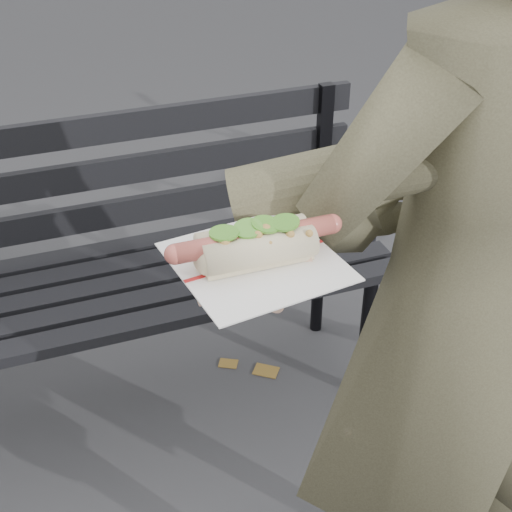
# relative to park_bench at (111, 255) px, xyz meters

# --- Properties ---
(park_bench) EXTENTS (1.50, 0.44, 0.88)m
(park_bench) POSITION_rel_park_bench_xyz_m (0.00, 0.00, 0.00)
(park_bench) COLOR black
(park_bench) RESTS_ON ground
(person) EXTENTS (0.67, 0.48, 1.71)m
(person) POSITION_rel_park_bench_xyz_m (0.46, -0.89, 0.33)
(person) COLOR #423F2C
(person) RESTS_ON ground
(held_hotdog) EXTENTS (0.62, 0.30, 0.20)m
(held_hotdog) POSITION_rel_park_bench_xyz_m (0.26, -0.91, 0.62)
(held_hotdog) COLOR #423F2C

